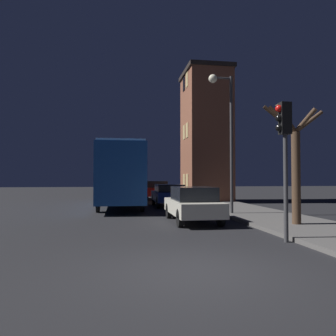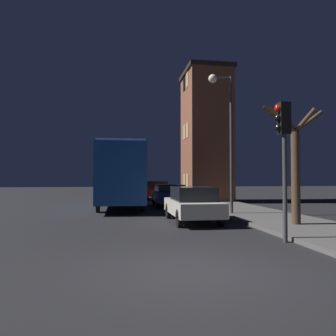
# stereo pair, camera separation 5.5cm
# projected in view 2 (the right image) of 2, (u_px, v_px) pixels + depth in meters

# --- Properties ---
(ground_plane) EXTENTS (120.00, 120.00, 0.00)m
(ground_plane) POSITION_uv_depth(u_px,v_px,m) (192.00, 271.00, 6.28)
(ground_plane) COLOR black
(brick_building) EXTENTS (3.35, 4.46, 9.84)m
(brick_building) POSITION_uv_depth(u_px,v_px,m) (206.00, 135.00, 24.86)
(brick_building) COLOR brown
(brick_building) RESTS_ON sidewalk
(streetlamp) EXTENTS (1.17, 0.41, 6.56)m
(streetlamp) POSITION_uv_depth(u_px,v_px,m) (225.00, 120.00, 15.50)
(streetlamp) COLOR #38383A
(streetlamp) RESTS_ON sidewalk
(traffic_light) EXTENTS (0.43, 0.24, 3.90)m
(traffic_light) POSITION_uv_depth(u_px,v_px,m) (283.00, 141.00, 9.13)
(traffic_light) COLOR #38383A
(traffic_light) RESTS_ON ground
(bare_tree) EXTENTS (2.25, 0.96, 4.30)m
(bare_tree) POSITION_uv_depth(u_px,v_px,m) (295.00, 162.00, 11.77)
(bare_tree) COLOR #473323
(bare_tree) RESTS_ON sidewalk
(bus) EXTENTS (2.49, 11.78, 3.66)m
(bus) POSITION_uv_depth(u_px,v_px,m) (120.00, 172.00, 20.95)
(bus) COLOR #194793
(bus) RESTS_ON ground
(car_near_lane) EXTENTS (1.71, 4.10, 1.42)m
(car_near_lane) POSITION_uv_depth(u_px,v_px,m) (192.00, 203.00, 13.20)
(car_near_lane) COLOR beige
(car_near_lane) RESTS_ON ground
(car_mid_lane) EXTENTS (1.84, 3.90, 1.38)m
(car_mid_lane) POSITION_uv_depth(u_px,v_px,m) (169.00, 194.00, 20.49)
(car_mid_lane) COLOR navy
(car_mid_lane) RESTS_ON ground
(car_far_lane) EXTENTS (1.88, 4.41, 1.53)m
(car_far_lane) POSITION_uv_depth(u_px,v_px,m) (156.00, 190.00, 27.29)
(car_far_lane) COLOR #B21E19
(car_far_lane) RESTS_ON ground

